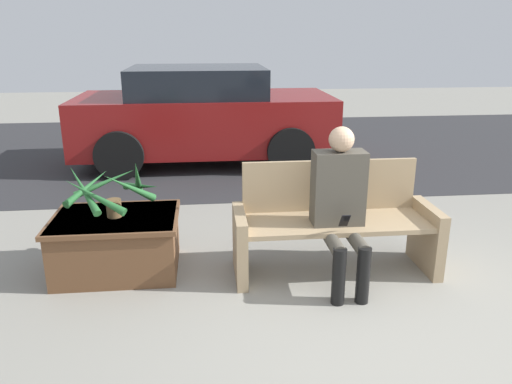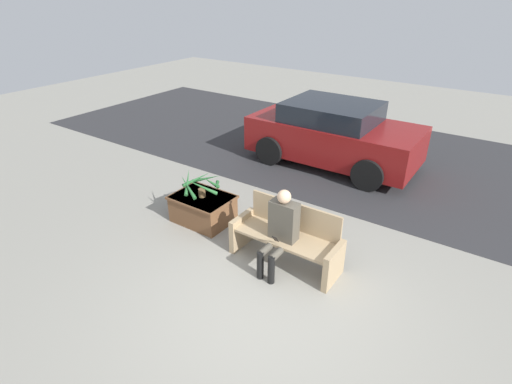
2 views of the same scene
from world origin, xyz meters
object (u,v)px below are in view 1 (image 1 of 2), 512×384
at_px(bench, 334,223).
at_px(parked_car, 204,115).
at_px(person_seated, 341,200).
at_px(potted_plant, 112,189).
at_px(planter_box, 117,242).

distance_m(bench, parked_car, 4.09).
xyz_separation_m(bench, parked_car, (-1.08, 3.93, 0.31)).
distance_m(person_seated, parked_car, 4.26).
bearing_deg(bench, potted_plant, 174.95).
relative_size(bench, person_seated, 1.34).
distance_m(person_seated, potted_plant, 1.89).
height_order(person_seated, parked_car, parked_car).
distance_m(planter_box, parked_car, 3.87).
distance_m(bench, potted_plant, 1.90).
bearing_deg(potted_plant, parked_car, 78.27).
height_order(person_seated, planter_box, person_seated).
bearing_deg(bench, planter_box, 175.05).
distance_m(person_seated, planter_box, 1.93).
height_order(bench, parked_car, parked_car).
relative_size(potted_plant, parked_car, 0.21).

